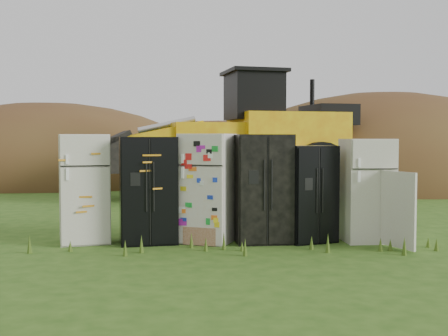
# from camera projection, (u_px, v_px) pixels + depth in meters

# --- Properties ---
(ground) EXTENTS (120.00, 120.00, 0.00)m
(ground) POSITION_uv_depth(u_px,v_px,m) (234.00, 242.00, 9.54)
(ground) COLOR #2A4E15
(ground) RESTS_ON ground
(fridge_leftmost) EXTENTS (0.98, 0.96, 1.82)m
(fridge_leftmost) POSITION_uv_depth(u_px,v_px,m) (84.00, 188.00, 9.45)
(fridge_leftmost) COLOR beige
(fridge_leftmost) RESTS_ON ground
(fridge_black_side) EXTENTS (1.05, 0.89, 1.78)m
(fridge_black_side) POSITION_uv_depth(u_px,v_px,m) (148.00, 190.00, 9.40)
(fridge_black_side) COLOR black
(fridge_black_side) RESTS_ON ground
(fridge_sticker) EXTENTS (1.02, 0.99, 1.83)m
(fridge_sticker) POSITION_uv_depth(u_px,v_px,m) (208.00, 188.00, 9.49)
(fridge_sticker) COLOR silver
(fridge_sticker) RESTS_ON ground
(fridge_dark_mid) EXTENTS (1.00, 0.84, 1.82)m
(fridge_dark_mid) POSITION_uv_depth(u_px,v_px,m) (263.00, 188.00, 9.47)
(fridge_dark_mid) COLOR black
(fridge_dark_mid) RESTS_ON ground
(fridge_black_right) EXTENTS (1.00, 0.92, 1.63)m
(fridge_black_right) POSITION_uv_depth(u_px,v_px,m) (308.00, 194.00, 9.54)
(fridge_black_right) COLOR black
(fridge_black_right) RESTS_ON ground
(fridge_open_door) EXTENTS (0.84, 0.78, 1.75)m
(fridge_open_door) POSITION_uv_depth(u_px,v_px,m) (367.00, 190.00, 9.54)
(fridge_open_door) COLOR beige
(fridge_open_door) RESTS_ON ground
(wheel_loader) EXTENTS (8.38, 4.83, 3.81)m
(wheel_loader) POSITION_uv_depth(u_px,v_px,m) (223.00, 133.00, 16.79)
(wheel_loader) COLOR #DEBD0E
(wheel_loader) RESTS_ON ground
(dirt_mound_right) EXTENTS (12.95, 9.50, 6.95)m
(dirt_mound_right) POSITION_uv_depth(u_px,v_px,m) (383.00, 186.00, 20.89)
(dirt_mound_right) COLOR #4D2D18
(dirt_mound_right) RESTS_ON ground
(dirt_mound_left) EXTENTS (13.88, 10.41, 6.45)m
(dirt_mound_left) POSITION_uv_depth(u_px,v_px,m) (48.00, 181.00, 23.08)
(dirt_mound_left) COLOR #4D2D18
(dirt_mound_left) RESTS_ON ground
(dirt_mound_back) EXTENTS (16.20, 10.80, 5.25)m
(dirt_mound_back) POSITION_uv_depth(u_px,v_px,m) (219.00, 175.00, 27.19)
(dirt_mound_back) COLOR #4D2D18
(dirt_mound_back) RESTS_ON ground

